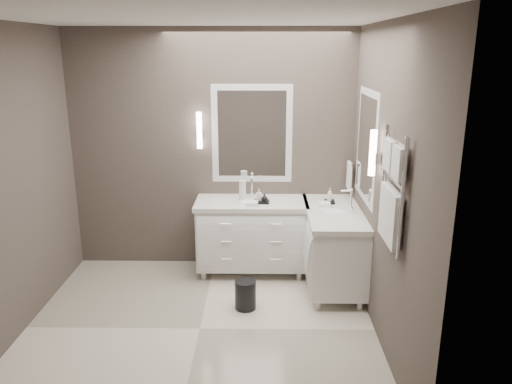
{
  "coord_description": "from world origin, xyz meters",
  "views": [
    {
      "loc": [
        0.57,
        -4.03,
        2.48
      ],
      "look_at": [
        0.51,
        0.7,
        1.1
      ],
      "focal_mm": 35.0,
      "sensor_mm": 36.0,
      "label": 1
    }
  ],
  "objects_px": {
    "vanity_back": "(252,232)",
    "towel_ladder": "(392,196)",
    "waste_bin": "(245,295)",
    "vanity_right": "(333,243)"
  },
  "relations": [
    {
      "from": "towel_ladder",
      "to": "waste_bin",
      "type": "height_order",
      "value": "towel_ladder"
    },
    {
      "from": "vanity_back",
      "to": "waste_bin",
      "type": "distance_m",
      "value": 0.91
    },
    {
      "from": "vanity_back",
      "to": "vanity_right",
      "type": "relative_size",
      "value": 1.0
    },
    {
      "from": "vanity_back",
      "to": "towel_ladder",
      "type": "bearing_deg",
      "value": -55.9
    },
    {
      "from": "vanity_back",
      "to": "towel_ladder",
      "type": "distance_m",
      "value": 2.16
    },
    {
      "from": "waste_bin",
      "to": "vanity_right",
      "type": "bearing_deg",
      "value": 29.38
    },
    {
      "from": "vanity_back",
      "to": "waste_bin",
      "type": "relative_size",
      "value": 4.24
    },
    {
      "from": "vanity_back",
      "to": "waste_bin",
      "type": "xyz_separation_m",
      "value": [
        -0.04,
        -0.84,
        -0.34
      ]
    },
    {
      "from": "vanity_right",
      "to": "vanity_back",
      "type": "bearing_deg",
      "value": 159.62
    },
    {
      "from": "towel_ladder",
      "to": "vanity_back",
      "type": "bearing_deg",
      "value": 124.1
    }
  ]
}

